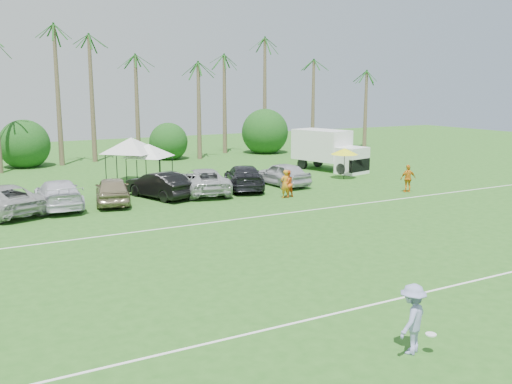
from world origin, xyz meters
TOP-DOWN VIEW (x-y plane):
  - ground at (0.00, 0.00)m, footprint 120.00×120.00m
  - field_lines at (0.00, 8.00)m, footprint 80.00×12.10m
  - palm_tree_4 at (-4.00, 38.00)m, footprint 2.40×2.40m
  - palm_tree_5 at (0.00, 38.00)m, footprint 2.40×2.40m
  - palm_tree_6 at (4.00, 38.00)m, footprint 2.40×2.40m
  - palm_tree_7 at (8.00, 38.00)m, footprint 2.40×2.40m
  - palm_tree_8 at (13.00, 38.00)m, footprint 2.40×2.40m
  - palm_tree_9 at (18.00, 38.00)m, footprint 2.40×2.40m
  - palm_tree_10 at (23.00, 38.00)m, footprint 2.40×2.40m
  - palm_tree_11 at (27.00, 38.00)m, footprint 2.40×2.40m
  - bush_tree_1 at (-6.00, 39.00)m, footprint 4.00×4.00m
  - bush_tree_2 at (6.00, 39.00)m, footprint 4.00×4.00m
  - bush_tree_3 at (16.00, 39.00)m, footprint 4.00×4.00m
  - sideline_player_a at (5.71, 17.54)m, footprint 0.64×0.44m
  - sideline_player_b at (5.94, 17.65)m, footprint 0.90×0.77m
  - sideline_player_c at (13.41, 15.45)m, footprint 1.08×0.67m
  - box_truck at (14.56, 25.38)m, footprint 3.68×6.43m
  - canopy_tent_left at (-0.58, 27.26)m, footprint 4.45×4.45m
  - canopy_tent_right at (0.43, 26.68)m, footprint 3.82×3.82m
  - market_umbrella at (13.05, 21.44)m, footprint 1.98×1.98m
  - frisbee_player at (-2.00, -0.90)m, footprint 1.32×1.09m
  - parked_car_2 at (-9.40, 20.87)m, footprint 4.25×6.11m
  - parked_car_3 at (-6.54, 21.05)m, footprint 2.45×5.45m
  - parked_car_4 at (-3.67, 20.75)m, footprint 2.82×4.85m
  - parked_car_5 at (-0.81, 21.16)m, footprint 3.04×4.98m
  - parked_car_6 at (2.05, 21.24)m, footprint 3.66×5.99m
  - parked_car_7 at (4.91, 21.28)m, footprint 3.89×5.76m
  - parked_car_8 at (7.78, 21.29)m, footprint 2.31×4.72m

SIDE VIEW (x-z plane):
  - ground at x=0.00m, z-range 0.00..0.00m
  - field_lines at x=0.00m, z-range 0.00..0.01m
  - parked_car_2 at x=-9.40m, z-range 0.00..1.55m
  - parked_car_3 at x=-6.54m, z-range 0.00..1.55m
  - parked_car_4 at x=-3.67m, z-range 0.00..1.55m
  - parked_car_5 at x=-0.81m, z-range 0.00..1.55m
  - parked_car_6 at x=2.05m, z-range 0.00..1.55m
  - parked_car_7 at x=4.91m, z-range 0.00..1.55m
  - parked_car_8 at x=7.78m, z-range 0.00..1.55m
  - sideline_player_b at x=5.94m, z-range 0.00..1.63m
  - sideline_player_a at x=5.71m, z-range 0.00..1.67m
  - sideline_player_c at x=13.41m, z-range 0.00..1.72m
  - frisbee_player at x=-2.00m, z-range 0.00..1.78m
  - box_truck at x=14.56m, z-range 0.11..3.23m
  - bush_tree_1 at x=-6.00m, z-range -0.20..3.80m
  - bush_tree_2 at x=6.00m, z-range -0.20..3.80m
  - bush_tree_3 at x=16.00m, z-range -0.20..3.80m
  - market_umbrella at x=13.05m, z-range 0.87..3.08m
  - canopy_tent_right at x=0.43m, z-range 1.10..4.20m
  - canopy_tent_left at x=-0.58m, z-range 1.28..4.89m
  - palm_tree_4 at x=-4.00m, z-range 3.03..11.93m
  - palm_tree_8 at x=13.00m, z-range 3.03..11.93m
  - palm_tree_5 at x=0.00m, z-range 3.40..13.30m
  - palm_tree_9 at x=18.00m, z-range 3.40..13.30m
  - palm_tree_6 at x=4.00m, z-range 3.76..14.66m
  - palm_tree_10 at x=23.00m, z-range 3.76..14.66m
  - palm_tree_7 at x=8.00m, z-range 4.11..16.01m
  - palm_tree_11 at x=27.00m, z-range 4.11..16.01m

